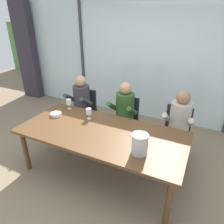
# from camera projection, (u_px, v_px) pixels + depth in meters

# --- Properties ---
(ground) EXTENTS (14.00, 14.00, 0.00)m
(ground) POSITION_uv_depth(u_px,v_px,m) (127.00, 139.00, 3.96)
(ground) COLOR #847056
(window_glass_panel) EXTENTS (7.55, 0.03, 2.60)m
(window_glass_panel) POSITION_uv_depth(u_px,v_px,m) (149.00, 61.00, 4.34)
(window_glass_panel) COLOR silver
(window_glass_panel) RESTS_ON ground
(window_mullion_left) EXTENTS (0.06, 0.06, 2.60)m
(window_mullion_left) POSITION_uv_depth(u_px,v_px,m) (82.00, 55.00, 5.00)
(window_mullion_left) COLOR #38383D
(window_mullion_left) RESTS_ON ground
(hillside_vineyard) EXTENTS (13.55, 2.40, 1.96)m
(hillside_vineyard) POSITION_uv_depth(u_px,v_px,m) (175.00, 54.00, 7.07)
(hillside_vineyard) COLOR #568942
(hillside_vineyard) RESTS_ON ground
(curtain_heavy_drape) EXTENTS (0.56, 0.20, 2.60)m
(curtain_heavy_drape) POSITION_uv_depth(u_px,v_px,m) (27.00, 51.00, 5.55)
(curtain_heavy_drape) COLOR #332D38
(curtain_heavy_drape) RESTS_ON ground
(dining_table) EXTENTS (2.35, 1.08, 0.73)m
(dining_table) POSITION_uv_depth(u_px,v_px,m) (101.00, 135.00, 2.86)
(dining_table) COLOR brown
(dining_table) RESTS_ON ground
(chair_near_curtain) EXTENTS (0.47, 0.47, 0.87)m
(chair_near_curtain) POSITION_uv_depth(u_px,v_px,m) (85.00, 108.00, 4.07)
(chair_near_curtain) COLOR #232328
(chair_near_curtain) RESTS_ON ground
(chair_left_of_center) EXTENTS (0.46, 0.46, 0.87)m
(chair_left_of_center) POSITION_uv_depth(u_px,v_px,m) (125.00, 117.00, 3.72)
(chair_left_of_center) COLOR #232328
(chair_left_of_center) RESTS_ON ground
(chair_center) EXTENTS (0.46, 0.46, 0.87)m
(chair_center) POSITION_uv_depth(u_px,v_px,m) (176.00, 129.00, 3.32)
(chair_center) COLOR #232328
(chair_center) RESTS_ON ground
(person_charcoal_jacket) EXTENTS (0.48, 0.62, 1.19)m
(person_charcoal_jacket) POSITION_uv_depth(u_px,v_px,m) (80.00, 103.00, 3.88)
(person_charcoal_jacket) COLOR #38383D
(person_charcoal_jacket) RESTS_ON ground
(person_olive_shirt) EXTENTS (0.48, 0.62, 1.19)m
(person_olive_shirt) POSITION_uv_depth(u_px,v_px,m) (123.00, 112.00, 3.52)
(person_olive_shirt) COLOR #2D5123
(person_olive_shirt) RESTS_ON ground
(person_beige_jumper) EXTENTS (0.47, 0.62, 1.19)m
(person_beige_jumper) POSITION_uv_depth(u_px,v_px,m) (178.00, 123.00, 3.14)
(person_beige_jumper) COLOR #B7AD9E
(person_beige_jumper) RESTS_ON ground
(ice_bucket_primary) EXTENTS (0.20, 0.20, 0.26)m
(ice_bucket_primary) POSITION_uv_depth(u_px,v_px,m) (140.00, 144.00, 2.33)
(ice_bucket_primary) COLOR #B7B7BC
(ice_bucket_primary) RESTS_ON dining_table
(tasting_bowl) EXTENTS (0.17, 0.17, 0.05)m
(tasting_bowl) POSITION_uv_depth(u_px,v_px,m) (56.00, 114.00, 3.26)
(tasting_bowl) COLOR silver
(tasting_bowl) RESTS_ON dining_table
(wine_glass_by_left_taster) EXTENTS (0.08, 0.08, 0.17)m
(wine_glass_by_left_taster) POSITION_uv_depth(u_px,v_px,m) (89.00, 112.00, 3.13)
(wine_glass_by_left_taster) COLOR silver
(wine_glass_by_left_taster) RESTS_ON dining_table
(wine_glass_near_bucket) EXTENTS (0.08, 0.08, 0.17)m
(wine_glass_near_bucket) POSITION_uv_depth(u_px,v_px,m) (69.00, 102.00, 3.46)
(wine_glass_near_bucket) COLOR silver
(wine_glass_near_bucket) RESTS_ON dining_table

